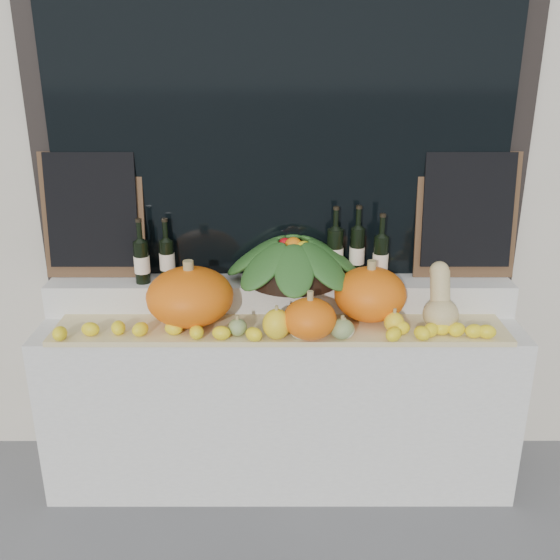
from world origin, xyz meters
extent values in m
cube|color=beige|center=(0.00, 2.25, 2.25)|extent=(7.00, 0.90, 4.50)
cube|color=black|center=(0.00, 1.80, 1.90)|extent=(2.40, 0.04, 2.10)
cube|color=black|center=(0.00, 1.77, 1.90)|extent=(2.20, 0.02, 2.00)
cube|color=silver|center=(0.00, 1.52, 0.44)|extent=(2.30, 0.55, 0.88)
cube|color=silver|center=(0.00, 1.68, 0.96)|extent=(2.30, 0.25, 0.16)
cube|color=tan|center=(0.00, 1.40, 0.89)|extent=(2.10, 0.32, 0.02)
ellipsoid|color=orange|center=(-0.42, 1.45, 1.04)|extent=(0.47, 0.47, 0.27)
ellipsoid|color=orange|center=(0.43, 1.50, 1.03)|extent=(0.41, 0.41, 0.25)
ellipsoid|color=orange|center=(0.13, 1.29, 1.00)|extent=(0.24, 0.24, 0.18)
ellipsoid|color=tan|center=(0.74, 1.38, 0.98)|extent=(0.16, 0.16, 0.15)
cylinder|color=tan|center=(0.74, 1.43, 1.09)|extent=(0.09, 0.14, 0.18)
sphere|color=tan|center=(0.74, 1.47, 1.16)|extent=(0.09, 0.09, 0.09)
ellipsoid|color=#2F601C|center=(0.28, 1.28, 0.95)|extent=(0.11, 0.11, 0.09)
cylinder|color=#938350|center=(0.28, 1.28, 1.01)|extent=(0.02, 0.02, 0.02)
ellipsoid|color=#2F601C|center=(-0.19, 1.31, 0.94)|extent=(0.09, 0.09, 0.08)
cylinder|color=#938350|center=(-0.19, 1.31, 0.99)|extent=(0.02, 0.02, 0.02)
ellipsoid|color=#F3EDC3|center=(0.09, 1.28, 0.94)|extent=(0.09, 0.09, 0.07)
cylinder|color=#938350|center=(0.09, 1.28, 0.99)|extent=(0.02, 0.02, 0.02)
ellipsoid|color=yellow|center=(-0.02, 1.28, 0.97)|extent=(0.13, 0.13, 0.14)
cylinder|color=#938350|center=(-0.02, 1.28, 1.05)|extent=(0.02, 0.02, 0.02)
ellipsoid|color=#F3EDC3|center=(0.29, 1.28, 0.95)|extent=(0.09, 0.09, 0.08)
cylinder|color=#938350|center=(0.29, 1.28, 1.00)|extent=(0.02, 0.02, 0.02)
ellipsoid|color=yellow|center=(0.52, 1.35, 0.95)|extent=(0.09, 0.09, 0.10)
cylinder|color=#938350|center=(0.52, 1.35, 1.01)|extent=(0.02, 0.02, 0.02)
cylinder|color=black|center=(0.07, 1.66, 1.09)|extent=(0.46, 0.46, 0.10)
cylinder|color=black|center=(-0.67, 1.63, 1.14)|extent=(0.07, 0.07, 0.21)
cylinder|color=black|center=(-0.67, 1.63, 1.30)|extent=(0.03, 0.03, 0.10)
cylinder|color=#EFE0C7|center=(-0.67, 1.63, 1.13)|extent=(0.08, 0.08, 0.08)
cylinder|color=black|center=(-0.67, 1.63, 1.36)|extent=(0.03, 0.03, 0.02)
cylinder|color=black|center=(-0.56, 1.71, 1.14)|extent=(0.07, 0.07, 0.19)
cylinder|color=black|center=(-0.56, 1.71, 1.28)|extent=(0.03, 0.03, 0.10)
cylinder|color=#EFE0C7|center=(-0.56, 1.71, 1.13)|extent=(0.08, 0.08, 0.08)
cylinder|color=black|center=(-0.56, 1.71, 1.34)|extent=(0.03, 0.03, 0.02)
cylinder|color=black|center=(0.27, 1.70, 1.17)|extent=(0.08, 0.08, 0.25)
cylinder|color=black|center=(0.27, 1.70, 1.34)|extent=(0.03, 0.03, 0.10)
cylinder|color=#EFE0C7|center=(0.27, 1.70, 1.16)|extent=(0.08, 0.08, 0.08)
cylinder|color=black|center=(0.27, 1.70, 1.40)|extent=(0.03, 0.03, 0.02)
cylinder|color=black|center=(0.38, 1.71, 1.17)|extent=(0.07, 0.07, 0.26)
cylinder|color=black|center=(0.38, 1.71, 1.35)|extent=(0.03, 0.03, 0.10)
cylinder|color=#EFE0C7|center=(0.38, 1.71, 1.16)|extent=(0.08, 0.08, 0.08)
cylinder|color=black|center=(0.38, 1.71, 1.40)|extent=(0.03, 0.03, 0.02)
cylinder|color=black|center=(0.49, 1.64, 1.16)|extent=(0.07, 0.07, 0.23)
cylinder|color=black|center=(0.49, 1.64, 1.32)|extent=(0.03, 0.03, 0.10)
cylinder|color=#EFE0C7|center=(0.49, 1.64, 1.15)|extent=(0.08, 0.08, 0.08)
cylinder|color=black|center=(0.49, 1.64, 1.38)|extent=(0.03, 0.03, 0.02)
cube|color=#4C331E|center=(-0.92, 1.75, 1.35)|extent=(0.50, 0.09, 0.62)
cube|color=black|center=(-0.92, 1.73, 1.38)|extent=(0.44, 0.09, 0.56)
cube|color=#4C331E|center=(0.92, 1.75, 1.35)|extent=(0.50, 0.09, 0.62)
cube|color=black|center=(0.92, 1.73, 1.38)|extent=(0.44, 0.09, 0.56)
camera|label=1|loc=(0.00, -1.24, 2.12)|focal=40.00mm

